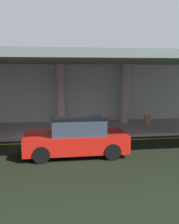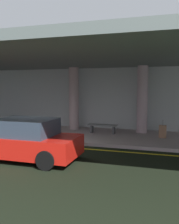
{
  "view_description": "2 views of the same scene",
  "coord_description": "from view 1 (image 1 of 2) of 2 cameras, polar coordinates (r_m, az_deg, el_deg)",
  "views": [
    {
      "loc": [
        -0.77,
        -12.55,
        3.4
      ],
      "look_at": [
        1.32,
        1.37,
        1.3
      ],
      "focal_mm": 44.62,
      "sensor_mm": 36.0,
      "label": 1
    },
    {
      "loc": [
        5.25,
        -9.38,
        2.63
      ],
      "look_at": [
        1.5,
        2.66,
        1.37
      ],
      "focal_mm": 39.6,
      "sensor_mm": 36.0,
      "label": 2
    }
  ],
  "objects": [
    {
      "name": "suitcase_upright_secondary",
      "position": [
        14.79,
        -6.16,
        -3.04
      ],
      "size": [
        0.36,
        0.22,
        0.9
      ],
      "rotation": [
        0.0,
        0.0,
        0.44
      ],
      "color": "black",
      "rests_on": "sidewalk"
    },
    {
      "name": "bench_metal",
      "position": [
        16.52,
        1.21,
        -1.64
      ],
      "size": [
        1.6,
        0.5,
        0.48
      ],
      "color": "slate",
      "rests_on": "sidewalk"
    },
    {
      "name": "sidewalk",
      "position": [
        16.02,
        -5.62,
        -3.56
      ],
      "size": [
        26.0,
        4.2,
        0.15
      ],
      "primitive_type": "cube",
      "color": "#B6A1A4",
      "rests_on": "ground"
    },
    {
      "name": "car_red",
      "position": [
        11.3,
        -2.79,
        -5.29
      ],
      "size": [
        4.1,
        1.92,
        1.5
      ],
      "rotation": [
        0.0,
        0.0,
        0.04
      ],
      "color": "red",
      "rests_on": "ground"
    },
    {
      "name": "support_column_right_mid",
      "position": [
        17.6,
        7.22,
        3.76
      ],
      "size": [
        0.58,
        0.58,
        3.65
      ],
      "primitive_type": "cylinder",
      "color": "#BDA0AA",
      "rests_on": "sidewalk"
    },
    {
      "name": "suitcase_upright_primary",
      "position": [
        17.07,
        11.79,
        -1.62
      ],
      "size": [
        0.36,
        0.22,
        0.9
      ],
      "rotation": [
        0.0,
        0.0,
        0.25
      ],
      "color": "#95694E",
      "rests_on": "sidewalk"
    },
    {
      "name": "terminal_back_wall",
      "position": [
        17.98,
        -6.08,
        3.63
      ],
      "size": [
        26.0,
        0.3,
        3.8
      ],
      "primitive_type": "cube",
      "color": "#B8BBBD",
      "rests_on": "ground"
    },
    {
      "name": "ground_plane",
      "position": [
        13.02,
        -4.89,
        -6.7
      ],
      "size": [
        60.0,
        60.0,
        0.0
      ],
      "primitive_type": "plane",
      "color": "black"
    },
    {
      "name": "support_column_center",
      "position": [
        16.96,
        -5.93,
        3.6
      ],
      "size": [
        0.58,
        0.58,
        3.65
      ],
      "primitive_type": "cylinder",
      "color": "#BD9EA1",
      "rests_on": "sidewalk"
    },
    {
      "name": "ceiling_overhang",
      "position": [
        15.18,
        -5.73,
        10.5
      ],
      "size": [
        28.0,
        13.2,
        0.3
      ],
      "primitive_type": "cube",
      "color": "slate",
      "rests_on": "support_column_far_left"
    },
    {
      "name": "lane_stripe_yellow",
      "position": [
        13.49,
        -5.03,
        -6.14
      ],
      "size": [
        26.0,
        0.14,
        0.01
      ],
      "primitive_type": "cube",
      "color": "yellow",
      "rests_on": "ground"
    }
  ]
}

